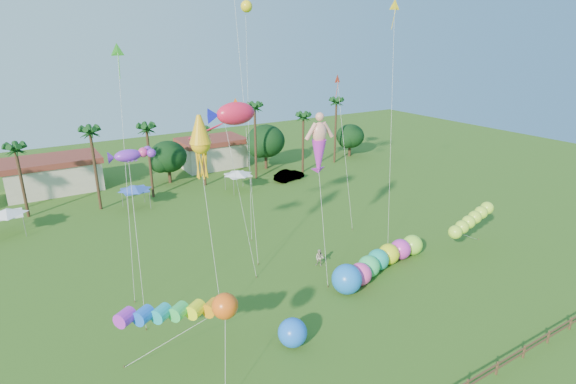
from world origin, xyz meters
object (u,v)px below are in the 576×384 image
blue_ball (293,333)px  spectator_b (320,258)px  car_b (289,175)px  caterpillar_inflatable (376,263)px

blue_ball → spectator_b: bearing=44.9°
car_b → caterpillar_inflatable: (-8.37, -28.39, 0.28)m
spectator_b → car_b: bearing=119.3°
spectator_b → blue_ball: size_ratio=0.81×
spectator_b → blue_ball: 11.98m
spectator_b → blue_ball: blue_ball is taller
car_b → blue_ball: size_ratio=2.37×
spectator_b → caterpillar_inflatable: 5.34m
car_b → spectator_b: 27.24m
spectator_b → blue_ball: bearing=-79.7°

